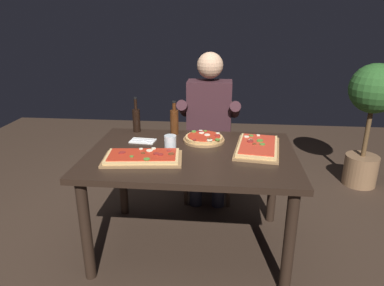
# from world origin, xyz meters

# --- Properties ---
(ground_plane) EXTENTS (6.40, 6.40, 0.00)m
(ground_plane) POSITION_xyz_m (0.00, 0.00, 0.00)
(ground_plane) COLOR #38281E
(dining_table) EXTENTS (1.40, 0.96, 0.74)m
(dining_table) POSITION_xyz_m (0.00, 0.00, 0.64)
(dining_table) COLOR black
(dining_table) RESTS_ON ground_plane
(pizza_rectangular_front) EXTENTS (0.53, 0.32, 0.05)m
(pizza_rectangular_front) POSITION_xyz_m (-0.29, -0.16, 0.76)
(pizza_rectangular_front) COLOR olive
(pizza_rectangular_front) RESTS_ON dining_table
(pizza_rectangular_left) EXTENTS (0.35, 0.52, 0.05)m
(pizza_rectangular_left) POSITION_xyz_m (0.45, 0.10, 0.76)
(pizza_rectangular_left) COLOR olive
(pizza_rectangular_left) RESTS_ON dining_table
(pizza_round_far) EXTENTS (0.30, 0.30, 0.05)m
(pizza_round_far) POSITION_xyz_m (0.07, 0.24, 0.76)
(pizza_round_far) COLOR olive
(pizza_round_far) RESTS_ON dining_table
(wine_bottle_dark) EXTENTS (0.06, 0.06, 0.26)m
(wine_bottle_dark) POSITION_xyz_m (-0.17, 0.39, 0.84)
(wine_bottle_dark) COLOR #47230F
(wine_bottle_dark) RESTS_ON dining_table
(oil_bottle_amber) EXTENTS (0.06, 0.06, 0.28)m
(oil_bottle_amber) POSITION_xyz_m (-0.48, 0.41, 0.84)
(oil_bottle_amber) COLOR black
(oil_bottle_amber) RESTS_ON dining_table
(tumbler_near_camera) EXTENTS (0.08, 0.08, 0.10)m
(tumbler_near_camera) POSITION_xyz_m (-0.15, 0.06, 0.78)
(tumbler_near_camera) COLOR silver
(tumbler_near_camera) RESTS_ON dining_table
(napkin_cutlery_set) EXTENTS (0.19, 0.13, 0.01)m
(napkin_cutlery_set) POSITION_xyz_m (-0.38, 0.19, 0.74)
(napkin_cutlery_set) COLOR white
(napkin_cutlery_set) RESTS_ON dining_table
(diner_chair) EXTENTS (0.44, 0.44, 0.87)m
(diner_chair) POSITION_xyz_m (0.08, 0.86, 0.49)
(diner_chair) COLOR #3D2B1E
(diner_chair) RESTS_ON ground_plane
(seated_diner) EXTENTS (0.53, 0.41, 1.33)m
(seated_diner) POSITION_xyz_m (0.08, 0.74, 0.74)
(seated_diner) COLOR #23232D
(seated_diner) RESTS_ON ground_plane
(potted_plant_corner) EXTENTS (0.46, 0.46, 1.21)m
(potted_plant_corner) POSITION_xyz_m (1.59, 1.17, 0.78)
(potted_plant_corner) COLOR #846042
(potted_plant_corner) RESTS_ON ground_plane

